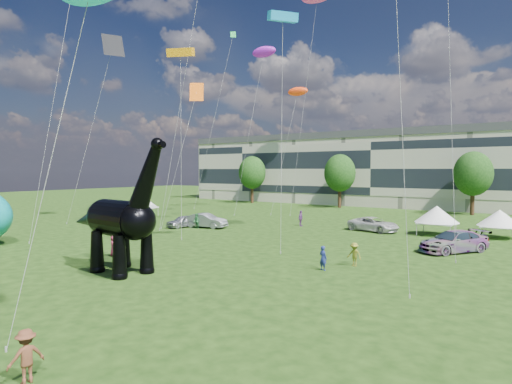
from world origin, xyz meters
The scene contains 15 objects.
ground centered at (0.00, 0.00, 0.00)m, with size 220.00×220.00×0.00m, color #16330C.
terrace_row centered at (-8.00, 62.00, 6.00)m, with size 78.00×11.00×12.00m, color beige.
tree_far_left centered at (-30.00, 53.00, 6.29)m, with size 5.20×5.20×9.44m.
tree_mid_left centered at (-12.00, 53.00, 6.29)m, with size 5.20×5.20×9.44m.
tree_mid_right centered at (8.00, 53.00, 6.29)m, with size 5.20×5.20×9.44m.
dinosaur_sculpture centered at (-4.69, 3.46, 3.19)m, with size 10.36×3.11×8.44m.
car_silver centered at (-15.97, 20.50, 0.66)m, with size 1.57×3.90×1.33m, color silver.
car_grey centered at (-13.68, 21.63, 0.78)m, with size 1.66×4.75×1.56m, color slate.
car_white centered at (2.29, 29.56, 0.73)m, with size 2.42×5.24×1.46m, color silver.
car_dark centered at (11.25, 22.27, 0.83)m, with size 2.33×5.74×1.67m, color #595960.
gazebo_near centered at (8.15, 30.69, 2.00)m, with size 4.20×4.20×2.85m.
gazebo_far centered at (13.38, 31.90, 1.87)m, with size 3.92×3.92×2.66m.
gazebo_left centered at (-27.91, 24.85, 2.01)m, with size 5.37×5.37×2.86m.
visitors centered at (0.55, 16.58, 0.82)m, with size 53.21×45.47×1.85m.
kites centered at (-12.84, 28.70, 25.95)m, with size 38.86×53.88×22.56m.
Camera 1 is at (17.63, -13.16, 6.36)m, focal length 30.00 mm.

